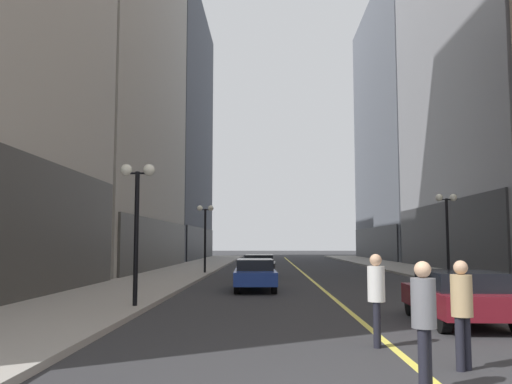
# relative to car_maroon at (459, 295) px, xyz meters

# --- Properties ---
(ground_plane) EXTENTS (200.00, 200.00, 0.00)m
(ground_plane) POSITION_rel_car_maroon_xyz_m (-2.39, 27.09, -0.72)
(ground_plane) COLOR #2D2D30
(sidewalk_left) EXTENTS (4.50, 78.00, 0.15)m
(sidewalk_left) POSITION_rel_car_maroon_xyz_m (-10.64, 27.09, -0.64)
(sidewalk_left) COLOR #9E9991
(sidewalk_left) RESTS_ON ground
(sidewalk_right) EXTENTS (4.50, 78.00, 0.15)m
(sidewalk_right) POSITION_rel_car_maroon_xyz_m (5.86, 27.09, -0.64)
(sidewalk_right) COLOR #9E9991
(sidewalk_right) RESTS_ON ground
(lane_centre_stripe) EXTENTS (0.16, 70.00, 0.01)m
(lane_centre_stripe) POSITION_rel_car_maroon_xyz_m (-2.39, 27.09, -0.72)
(lane_centre_stripe) COLOR #E5D64C
(lane_centre_stripe) RESTS_ON ground
(building_left_mid) EXTENTS (13.81, 24.00, 30.86)m
(building_left_mid) POSITION_rel_car_maroon_xyz_m (-19.69, 26.59, 14.65)
(building_left_mid) COLOR #A8A399
(building_left_mid) RESTS_ON ground
(building_left_far) EXTENTS (12.23, 26.00, 31.98)m
(building_left_far) POSITION_rel_car_maroon_xyz_m (-18.90, 52.09, 15.21)
(building_left_far) COLOR #4C515B
(building_left_far) RESTS_ON ground
(building_right_far) EXTENTS (15.31, 26.00, 32.40)m
(building_right_far) POSITION_rel_car_maroon_xyz_m (15.66, 52.09, 15.43)
(building_right_far) COLOR slate
(building_right_far) RESTS_ON ground
(car_maroon) EXTENTS (1.97, 4.29, 1.32)m
(car_maroon) POSITION_rel_car_maroon_xyz_m (0.00, 0.00, 0.00)
(car_maroon) COLOR maroon
(car_maroon) RESTS_ON ground
(car_blue) EXTENTS (1.90, 4.82, 1.32)m
(car_blue) POSITION_rel_car_maroon_xyz_m (-5.35, 9.64, 0.00)
(car_blue) COLOR navy
(car_blue) RESTS_ON ground
(car_black) EXTENTS (1.99, 4.84, 1.32)m
(car_black) POSITION_rel_car_maroon_xyz_m (-5.29, 18.64, 0.00)
(car_black) COLOR black
(car_black) RESTS_ON ground
(pedestrian_in_white_shirt) EXTENTS (0.41, 0.41, 1.80)m
(pedestrian_in_white_shirt) POSITION_rel_car_maroon_xyz_m (-2.67, -3.06, 0.34)
(pedestrian_in_white_shirt) COLOR black
(pedestrian_in_white_shirt) RESTS_ON ground
(pedestrian_in_grey_suit) EXTENTS (0.47, 0.47, 1.77)m
(pedestrian_in_grey_suit) POSITION_rel_car_maroon_xyz_m (-2.66, -6.24, 0.32)
(pedestrian_in_grey_suit) COLOR black
(pedestrian_in_grey_suit) RESTS_ON ground
(pedestrian_in_tan_trench) EXTENTS (0.47, 0.47, 1.74)m
(pedestrian_in_tan_trench) POSITION_rel_car_maroon_xyz_m (-1.69, -4.96, 0.30)
(pedestrian_in_tan_trench) COLOR black
(pedestrian_in_tan_trench) RESTS_ON ground
(street_lamp_left_near) EXTENTS (1.06, 0.36, 4.43)m
(street_lamp_left_near) POSITION_rel_car_maroon_xyz_m (-8.79, 2.50, 2.54)
(street_lamp_left_near) COLOR black
(street_lamp_left_near) RESTS_ON ground
(street_lamp_left_far) EXTENTS (1.06, 0.36, 4.43)m
(street_lamp_left_far) POSITION_rel_car_maroon_xyz_m (-8.79, 20.70, 2.54)
(street_lamp_left_far) COLOR black
(street_lamp_left_far) RESTS_ON ground
(street_lamp_right_mid) EXTENTS (1.06, 0.36, 4.43)m
(street_lamp_right_mid) POSITION_rel_car_maroon_xyz_m (4.01, 12.83, 2.54)
(street_lamp_right_mid) COLOR black
(street_lamp_right_mid) RESTS_ON ground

